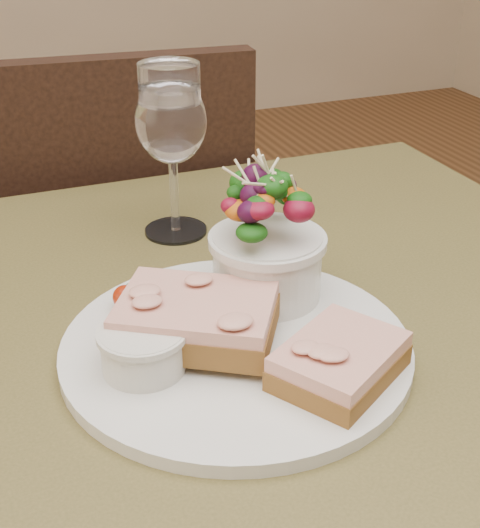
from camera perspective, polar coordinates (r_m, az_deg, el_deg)
name	(u,v)px	position (r m, az deg, el deg)	size (l,w,h in m)	color
cafe_table	(261,423)	(0.71, 1.61, -12.20)	(0.80, 0.80, 0.75)	#45411D
chair_far	(114,368)	(1.40, -9.72, -7.94)	(0.46, 0.46, 0.90)	black
dinner_plate	(236,347)	(0.62, -0.31, -6.46)	(0.29, 0.29, 0.01)	silver
sandwich_front	(340,361)	(0.58, 7.74, -7.47)	(0.12, 0.12, 0.03)	#553616
sandwich_back	(196,317)	(0.60, -3.39, -4.16)	(0.16, 0.15, 0.03)	#553616
ramekin	(143,348)	(0.58, -7.52, -6.45)	(0.07, 0.07, 0.04)	silver
salad_bowl	(268,237)	(0.66, 2.15, 2.08)	(0.10, 0.10, 0.13)	silver
garnish	(134,295)	(0.67, -8.24, -2.38)	(0.05, 0.04, 0.02)	#0C3409
wine_glass	(171,126)	(0.79, -5.36, 10.59)	(0.08, 0.08, 0.18)	white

